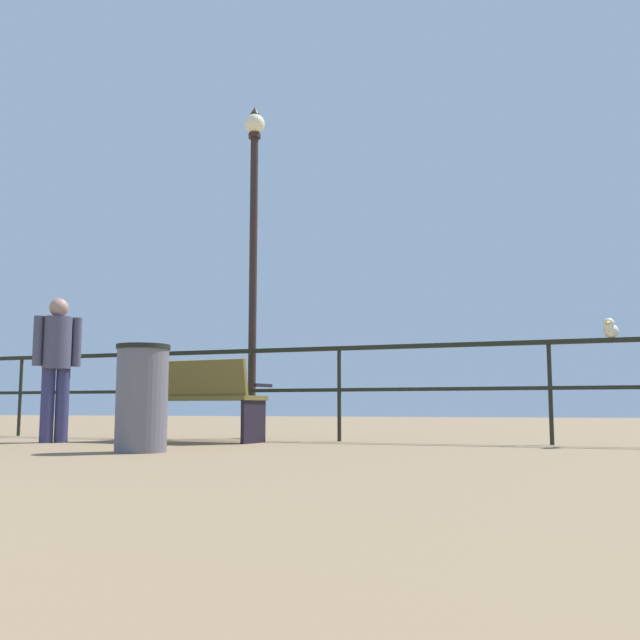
% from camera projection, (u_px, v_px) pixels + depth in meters
% --- Properties ---
extents(pier_railing, '(20.60, 0.05, 1.07)m').
position_uv_depth(pier_railing, '(249.00, 372.00, 8.66)').
color(pier_railing, black).
rests_on(pier_railing, ground_plane).
extents(bench_near_left, '(1.71, 0.81, 0.89)m').
position_uv_depth(bench_near_left, '(188.00, 395.00, 8.05)').
color(bench_near_left, brown).
rests_on(bench_near_left, ground_plane).
extents(lamppost_center, '(0.26, 0.26, 4.25)m').
position_uv_depth(lamppost_center, '(253.00, 256.00, 9.18)').
color(lamppost_center, '#2D211C').
rests_on(lamppost_center, ground_plane).
extents(person_by_bench, '(0.38, 0.39, 1.58)m').
position_uv_depth(person_by_bench, '(57.00, 359.00, 7.96)').
color(person_by_bench, navy).
rests_on(person_by_bench, ground_plane).
extents(seagull_on_rail, '(0.19, 0.40, 0.19)m').
position_uv_depth(seagull_on_rail, '(610.00, 329.00, 7.27)').
color(seagull_on_rail, silver).
rests_on(seagull_on_rail, pier_railing).
extents(trash_bin, '(0.46, 0.46, 0.92)m').
position_uv_depth(trash_bin, '(142.00, 398.00, 6.22)').
color(trash_bin, slate).
rests_on(trash_bin, ground_plane).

